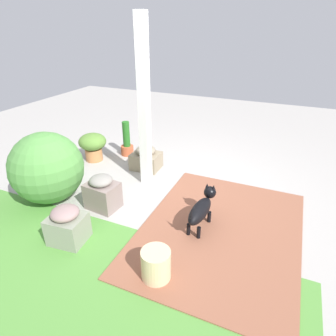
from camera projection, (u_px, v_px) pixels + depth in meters
The scene contains 11 objects.
ground_plane at pixel (170, 190), 4.28m from camera, with size 12.00×12.00×0.00m, color #ABA6A0.
brick_path at pixel (220, 230), 3.44m from camera, with size 1.80×2.40×0.02m, color #91573F.
porch_pillar at pixel (144, 107), 3.98m from camera, with size 0.14×0.14×2.37m, color white.
stone_planter_nearest at pixel (146, 158), 4.85m from camera, with size 0.49×0.40×0.40m.
stone_planter_mid at pixel (102, 193), 3.79m from camera, with size 0.44×0.36×0.48m.
stone_planter_far at pixel (67, 225), 3.20m from camera, with size 0.42×0.38×0.45m.
round_shrub at pixel (47, 168), 3.86m from camera, with size 0.97×0.97×0.97m, color #518F42.
terracotta_pot_broad at pixel (93, 145), 5.09m from camera, with size 0.48×0.48×0.50m.
terracotta_pot_tall at pixel (127, 143), 5.33m from camera, with size 0.23×0.23×0.64m.
dog at pixel (201, 208), 3.39m from camera, with size 0.22×0.67×0.46m.
ceramic_urn at pixel (156, 265), 2.74m from camera, with size 0.29×0.29×0.33m, color beige.
Camera 1 is at (-1.44, 3.37, 2.23)m, focal length 30.79 mm.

